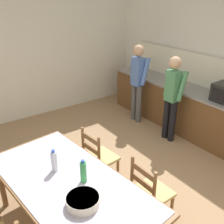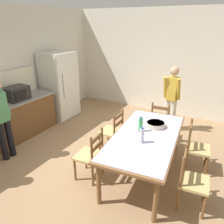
% 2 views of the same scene
% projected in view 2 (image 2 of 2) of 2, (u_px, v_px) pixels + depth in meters
% --- Properties ---
extents(ground_plane, '(8.32, 8.32, 0.00)m').
position_uv_depth(ground_plane, '(99.00, 164.00, 4.18)').
color(ground_plane, '#9E7A56').
extents(wall_right, '(0.12, 5.20, 2.90)m').
position_uv_depth(wall_right, '(159.00, 62.00, 6.25)').
color(wall_right, silver).
rests_on(wall_right, ground).
extents(refrigerator, '(0.85, 0.73, 1.79)m').
position_uv_depth(refrigerator, '(60.00, 86.00, 6.01)').
color(refrigerator, silver).
rests_on(refrigerator, ground).
extents(microwave, '(0.50, 0.39, 0.30)m').
position_uv_depth(microwave, '(16.00, 93.00, 4.86)').
color(microwave, black).
rests_on(microwave, kitchen_counter).
extents(dining_table, '(2.22, 1.26, 0.76)m').
position_uv_depth(dining_table, '(146.00, 139.00, 3.68)').
color(dining_table, brown).
rests_on(dining_table, ground).
extents(bottle_near_centre, '(0.07, 0.07, 0.27)m').
position_uv_depth(bottle_near_centre, '(142.00, 135.00, 3.38)').
color(bottle_near_centre, silver).
rests_on(bottle_near_centre, dining_table).
extents(bottle_off_centre, '(0.07, 0.07, 0.27)m').
position_uv_depth(bottle_off_centre, '(141.00, 125.00, 3.74)').
color(bottle_off_centre, green).
rests_on(bottle_off_centre, dining_table).
extents(serving_bowl, '(0.32, 0.32, 0.09)m').
position_uv_depth(serving_bowl, '(156.00, 124.00, 3.92)').
color(serving_bowl, beige).
rests_on(serving_bowl, dining_table).
extents(chair_side_far_left, '(0.46, 0.44, 0.91)m').
position_uv_depth(chair_side_far_left, '(90.00, 155.00, 3.66)').
color(chair_side_far_left, brown).
rests_on(chair_side_far_left, ground).
extents(chair_side_far_right, '(0.43, 0.41, 0.91)m').
position_uv_depth(chair_side_far_right, '(113.00, 131.00, 4.47)').
color(chair_side_far_right, brown).
rests_on(chair_side_far_right, ground).
extents(chair_head_end, '(0.43, 0.45, 0.91)m').
position_uv_depth(chair_head_end, '(161.00, 121.00, 4.92)').
color(chair_head_end, brown).
rests_on(chair_head_end, ground).
extents(chair_side_near_left, '(0.46, 0.44, 0.91)m').
position_uv_depth(chair_side_near_left, '(191.00, 181.00, 3.07)').
color(chair_side_near_left, brown).
rests_on(chair_side_near_left, ground).
extents(chair_side_near_right, '(0.47, 0.45, 0.91)m').
position_uv_depth(chair_side_near_right, '(196.00, 148.00, 3.88)').
color(chair_side_near_right, brown).
rests_on(chair_side_near_right, ground).
extents(person_at_counter, '(0.40, 0.28, 1.60)m').
position_uv_depth(person_at_counter, '(1.00, 116.00, 4.06)').
color(person_at_counter, black).
rests_on(person_at_counter, ground).
extents(person_by_table, '(0.29, 0.41, 1.59)m').
position_uv_depth(person_by_table, '(172.00, 96.00, 5.18)').
color(person_by_table, silver).
rests_on(person_by_table, ground).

